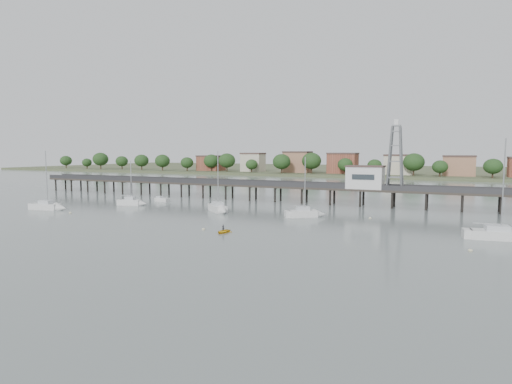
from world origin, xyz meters
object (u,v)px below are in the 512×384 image
(sailboat_f, at_px, (220,209))
(white_tender, at_px, (162,200))
(sailboat_a, at_px, (51,207))
(sailboat_b, at_px, (134,203))
(lattice_tower, at_px, (395,158))
(sailboat_d, at_px, (509,236))
(pier, at_px, (265,186))
(yellow_dinghy, at_px, (223,233))
(sailboat_c, at_px, (308,214))

(sailboat_f, relative_size, white_tender, 3.32)
(sailboat_a, height_order, sailboat_b, sailboat_a)
(lattice_tower, height_order, sailboat_d, lattice_tower)
(sailboat_b, relative_size, sailboat_f, 0.82)
(pier, distance_m, sailboat_a, 49.49)
(sailboat_d, xyz_separation_m, yellow_dinghy, (-39.31, -12.24, -0.63))
(pier, relative_size, white_tender, 37.59)
(sailboat_c, xyz_separation_m, yellow_dinghy, (-6.85, -20.80, -0.65))
(pier, height_order, sailboat_c, sailboat_c)
(sailboat_c, xyz_separation_m, sailboat_f, (-18.58, -1.54, -0.01))
(pier, xyz_separation_m, lattice_tower, (31.50, 0.00, 7.31))
(pier, xyz_separation_m, sailboat_f, (-0.14, -22.98, -3.15))
(white_tender, bearing_deg, lattice_tower, 18.76)
(sailboat_c, distance_m, yellow_dinghy, 21.90)
(pier, distance_m, sailboat_f, 23.20)
(white_tender, bearing_deg, sailboat_c, -6.44)
(sailboat_a, relative_size, white_tender, 3.34)
(sailboat_f, height_order, yellow_dinghy, sailboat_f)
(pier, xyz_separation_m, sailboat_d, (50.90, -29.99, -3.16))
(sailboat_c, relative_size, sailboat_d, 0.79)
(sailboat_a, height_order, sailboat_c, sailboat_a)
(sailboat_d, bearing_deg, yellow_dinghy, -171.27)
(sailboat_d, bearing_deg, pier, 140.93)
(sailboat_c, bearing_deg, lattice_tower, 25.19)
(sailboat_c, bearing_deg, sailboat_a, 161.04)
(sailboat_f, height_order, white_tender, sailboat_f)
(yellow_dinghy, bearing_deg, sailboat_c, 75.54)
(sailboat_a, distance_m, sailboat_d, 85.73)
(sailboat_c, height_order, sailboat_f, sailboat_f)
(pier, xyz_separation_m, white_tender, (-22.77, -12.55, -3.33))
(sailboat_b, distance_m, yellow_dinghy, 41.15)
(sailboat_b, bearing_deg, sailboat_a, -141.37)
(sailboat_d, height_order, sailboat_f, sailboat_d)
(sailboat_b, xyz_separation_m, sailboat_d, (74.85, -8.49, -0.02))
(sailboat_a, bearing_deg, lattice_tower, 18.90)
(yellow_dinghy, bearing_deg, lattice_tower, 68.52)
(sailboat_f, bearing_deg, sailboat_c, 46.83)
(sailboat_c, relative_size, sailboat_f, 0.91)
(pier, distance_m, white_tender, 26.21)
(sailboat_d, bearing_deg, sailboat_c, 156.67)
(sailboat_c, height_order, sailboat_b, sailboat_c)
(lattice_tower, xyz_separation_m, sailboat_c, (-13.06, -21.44, -10.45))
(lattice_tower, xyz_separation_m, sailboat_f, (-31.64, -22.98, -10.46))
(sailboat_c, relative_size, yellow_dinghy, 4.11)
(sailboat_b, bearing_deg, sailboat_c, -13.17)
(sailboat_d, bearing_deg, sailboat_f, 163.61)
(lattice_tower, relative_size, white_tender, 3.88)
(sailboat_d, distance_m, yellow_dinghy, 41.18)
(lattice_tower, height_order, sailboat_b, lattice_tower)
(sailboat_b, xyz_separation_m, sailboat_f, (23.81, -1.48, -0.01))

